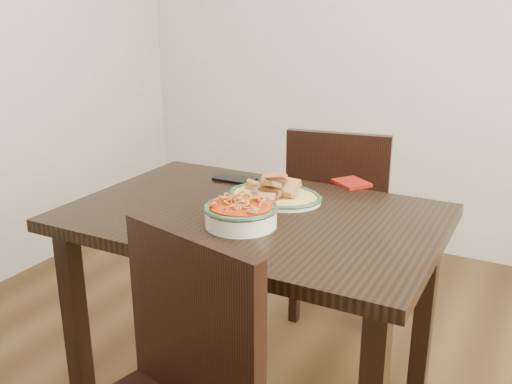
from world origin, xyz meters
The scene contains 7 objects.
wall_back centered at (0.00, 1.75, 1.30)m, with size 3.50×0.10×2.60m, color beige.
dining_table centered at (-0.13, 0.06, 0.65)m, with size 1.16×0.77×0.75m.
chair_far centered at (-0.09, 0.79, 0.50)m, with size 0.48×0.48×0.89m.
fish_plate centered at (-0.12, 0.20, 0.79)m, with size 0.32×0.25×0.11m.
noodle_bowl centered at (-0.11, -0.06, 0.79)m, with size 0.22×0.22×0.08m.
smartphone centered at (-0.35, 0.32, 0.76)m, with size 0.15×0.08×0.01m, color black.
napkin centered at (0.05, 0.48, 0.76)m, with size 0.12×0.10×0.01m, color maroon.
Camera 1 is at (0.67, -1.43, 1.38)m, focal length 40.00 mm.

